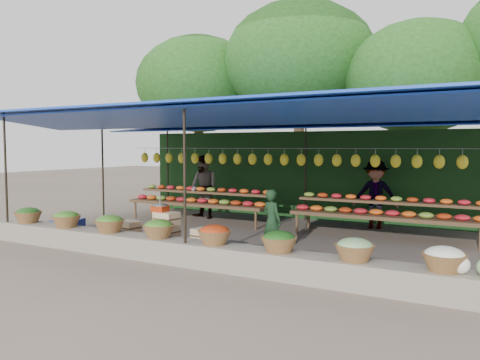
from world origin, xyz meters
The scene contains 15 objects.
ground centered at (0.00, 0.00, 0.00)m, with size 60.00×60.00×0.00m, color brown.
stone_curb centered at (0.00, -2.75, 0.20)m, with size 10.60×0.55×0.40m, color slate.
stall_canopy centered at (0.00, 0.08, 2.67)m, with size 10.80×6.60×2.82m.
produce_baskets centered at (-0.10, -2.75, 0.56)m, with size 8.98×0.58×0.34m.
netting_backdrop centered at (0.00, 3.15, 1.25)m, with size 10.60×0.06×2.50m, color #1F4619.
tree_row centered at (0.50, 6.09, 4.70)m, with size 16.51×5.50×7.12m.
fruit_table_left centered at (-2.49, 1.35, 0.61)m, with size 4.21×0.95×0.93m.
fruit_table_right centered at (2.51, 1.35, 0.61)m, with size 4.21×0.95×0.93m.
crate_counter centered at (-1.06, -2.08, 0.31)m, with size 2.39×0.39×0.77m.
weighing_scale centered at (-1.19, -2.08, 0.85)m, with size 0.30×0.30×0.32m.
vendor_seated centered at (0.87, -1.22, 0.62)m, with size 0.45×0.30×1.24m, color #17331A.
customer_left centered at (-2.68, 1.81, 0.91)m, with size 0.88×0.69×1.82m, color slate.
customer_mid centered at (2.04, 2.46, 0.86)m, with size 1.11×0.64×1.73m, color slate.
blue_crate_front centered at (-4.44, -1.89, 0.14)m, with size 0.48×0.34×0.29m, color navy.
blue_crate_back centered at (-4.42, -1.42, 0.15)m, with size 0.50×0.36×0.30m, color navy.
Camera 1 is at (4.65, -9.44, 2.06)m, focal length 35.00 mm.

